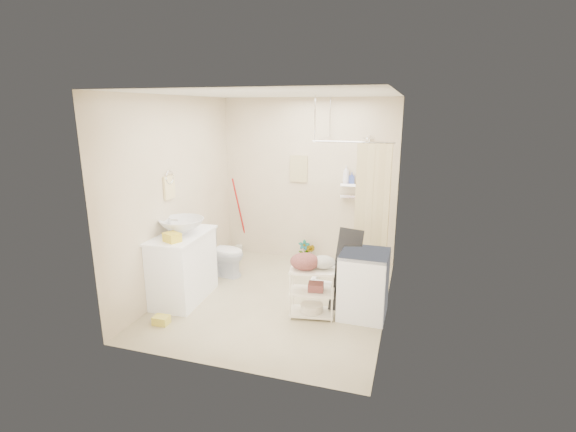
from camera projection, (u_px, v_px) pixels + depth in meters
name	position (u px, v px, depth m)	size (l,w,h in m)	color
floor	(277.00, 298.00, 5.51)	(3.20, 3.20, 0.00)	#B9AF8B
ceiling	(275.00, 94.00, 4.86)	(2.80, 3.20, 0.04)	silver
wall_back	(308.00, 181.00, 6.66)	(2.80, 0.04, 2.60)	beige
wall_front	(218.00, 240.00, 3.70)	(2.80, 0.04, 2.60)	beige
wall_left	(177.00, 196.00, 5.58)	(0.04, 3.20, 2.60)	beige
wall_right	(391.00, 210.00, 4.78)	(0.04, 3.20, 2.60)	beige
vanity	(183.00, 267.00, 5.40)	(0.56, 1.01, 0.88)	white
sink	(182.00, 226.00, 5.30)	(0.57, 0.57, 0.19)	silver
counter_basket	(172.00, 237.00, 4.98)	(0.20, 0.15, 0.11)	gold
floor_basket	(161.00, 319.00, 4.84)	(0.25, 0.20, 0.14)	#E8DA4C
toilet	(222.00, 252.00, 6.21)	(0.39, 0.69, 0.70)	silver
mop	(238.00, 216.00, 7.11)	(0.12, 0.12, 1.31)	#AE1111
potted_plant_a	(304.00, 251.00, 6.77)	(0.19, 0.13, 0.36)	brown
potted_plant_b	(309.00, 253.00, 6.74)	(0.18, 0.14, 0.32)	#9B412C
hanging_towel	(299.00, 169.00, 6.64)	(0.28, 0.03, 0.42)	#CCBF88
towel_ring	(169.00, 186.00, 5.35)	(0.04, 0.22, 0.34)	#F9E69C
tp_holder	(184.00, 236.00, 5.76)	(0.08, 0.12, 0.14)	white
shower	(356.00, 208.00, 5.97)	(1.10, 1.10, 2.10)	white
shampoo_bottle_a	(346.00, 174.00, 6.38)	(0.10, 0.10, 0.27)	white
shampoo_bottle_b	(352.00, 178.00, 6.37)	(0.08, 0.08, 0.17)	#3E52AD
washing_machine	(364.00, 284.00, 4.97)	(0.55, 0.57, 0.80)	white
laundry_rack	(312.00, 288.00, 4.96)	(0.52, 0.31, 0.72)	white
ironing_board	(346.00, 270.00, 5.07)	(0.30, 0.09, 1.05)	black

